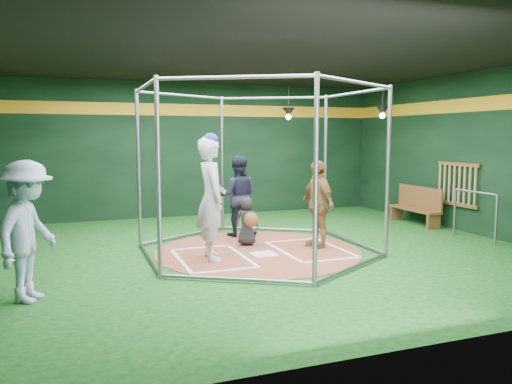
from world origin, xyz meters
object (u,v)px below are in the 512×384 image
object	(u,v)px
visitor_leopard	(317,204)
umpire	(238,196)
dugout_bench	(417,205)
batter_figure	(211,198)

from	to	relation	value
visitor_leopard	umpire	xyz separation A→B (m)	(-1.09, 1.54, 0.02)
umpire	dugout_bench	xyz separation A→B (m)	(4.52, -0.12, -0.40)
batter_figure	umpire	distance (m)	2.07
dugout_bench	batter_figure	bearing A→B (deg)	-163.52
visitor_leopard	umpire	distance (m)	1.89
visitor_leopard	dugout_bench	bearing A→B (deg)	106.99
batter_figure	visitor_leopard	xyz separation A→B (m)	(2.15, 0.22, -0.24)
batter_figure	dugout_bench	size ratio (longest dim) A/B	1.38
batter_figure	dugout_bench	world-z (taller)	batter_figure
umpire	dugout_bench	bearing A→B (deg)	-162.70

